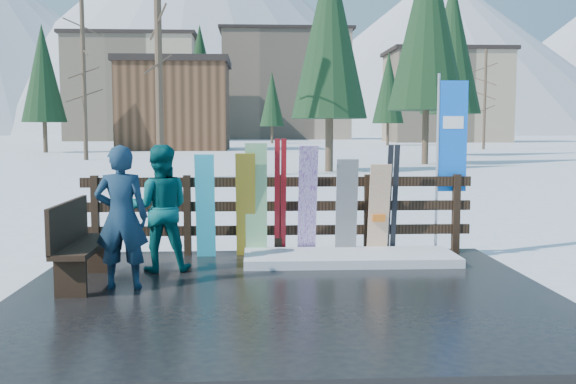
{
  "coord_description": "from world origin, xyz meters",
  "views": [
    {
      "loc": [
        -0.32,
        -6.95,
        1.87
      ],
      "look_at": [
        0.08,
        1.0,
        1.1
      ],
      "focal_mm": 40.0,
      "sensor_mm": 36.0,
      "label": 1
    }
  ],
  "objects": [
    {
      "name": "ski_pair_a",
      "position": [
        0.02,
        2.05,
        0.92
      ],
      "size": [
        0.16,
        0.33,
        1.67
      ],
      "color": "maroon",
      "rests_on": "deck"
    },
    {
      "name": "snow_patch",
      "position": [
        0.96,
        1.6,
        0.14
      ],
      "size": [
        2.87,
        1.0,
        0.12
      ],
      "primitive_type": "cube",
      "color": "white",
      "rests_on": "deck"
    },
    {
      "name": "snowboard_4",
      "position": [
        0.96,
        1.98,
        0.77
      ],
      "size": [
        0.3,
        0.21,
        1.39
      ],
      "primitive_type": "cube",
      "rotation": [
        0.13,
        0.0,
        0.0
      ],
      "color": "black",
      "rests_on": "deck"
    },
    {
      "name": "trees",
      "position": [
        3.92,
        49.58,
        5.62
      ],
      "size": [
        41.97,
        68.89,
        12.32
      ],
      "color": "#382B1E",
      "rests_on": "ground"
    },
    {
      "name": "snowboard_2",
      "position": [
        -0.46,
        1.98,
        0.82
      ],
      "size": [
        0.27,
        0.38,
        1.48
      ],
      "primitive_type": "cube",
      "rotation": [
        0.24,
        0.0,
        0.0
      ],
      "color": "yellow",
      "rests_on": "deck"
    },
    {
      "name": "resort_buildings",
      "position": [
        1.03,
        115.41,
        9.81
      ],
      "size": [
        73.0,
        87.6,
        22.6
      ],
      "color": "tan",
      "rests_on": "ground"
    },
    {
      "name": "ski_pair_b",
      "position": [
        1.62,
        2.05,
        0.87
      ],
      "size": [
        0.17,
        0.27,
        1.59
      ],
      "color": "black",
      "rests_on": "deck"
    },
    {
      "name": "snowboard_1",
      "position": [
        -0.32,
        1.98,
        0.89
      ],
      "size": [
        0.3,
        0.27,
        1.62
      ],
      "primitive_type": "cube",
      "rotation": [
        0.15,
        0.0,
        0.0
      ],
      "color": "white",
      "rests_on": "deck"
    },
    {
      "name": "snowboard_5",
      "position": [
        1.42,
        1.98,
        0.74
      ],
      "size": [
        0.29,
        0.29,
        1.32
      ],
      "primitive_type": "cube",
      "rotation": [
        0.2,
        0.0,
        0.0
      ],
      "color": "white",
      "rests_on": "deck"
    },
    {
      "name": "snowboard_0",
      "position": [
        -1.03,
        1.98,
        0.81
      ],
      "size": [
        0.27,
        0.25,
        1.46
      ],
      "primitive_type": "cube",
      "rotation": [
        0.15,
        0.0,
        0.0
      ],
      "color": "#2DBFDF",
      "rests_on": "deck"
    },
    {
      "name": "deck",
      "position": [
        0.0,
        0.0,
        0.04
      ],
      "size": [
        6.0,
        5.0,
        0.08
      ],
      "primitive_type": "cube",
      "color": "black",
      "rests_on": "ground"
    },
    {
      "name": "person_back",
      "position": [
        -1.54,
        1.19,
        0.88
      ],
      "size": [
        0.84,
        0.68,
        1.61
      ],
      "primitive_type": "imported",
      "rotation": [
        0.0,
        0.0,
        3.24
      ],
      "color": "#075053",
      "rests_on": "deck"
    },
    {
      "name": "person_front",
      "position": [
        -1.83,
        0.29,
        0.89
      ],
      "size": [
        0.6,
        0.4,
        1.63
      ],
      "primitive_type": "imported",
      "rotation": [
        0.0,
        0.0,
        3.16
      ],
      "color": "#183A4D",
      "rests_on": "deck"
    },
    {
      "name": "snowboard_3",
      "position": [
        0.41,
        1.98,
        0.87
      ],
      "size": [
        0.26,
        0.45,
        1.58
      ],
      "primitive_type": "cube",
      "rotation": [
        0.26,
        0.0,
        0.0
      ],
      "color": "white",
      "rests_on": "deck"
    },
    {
      "name": "mountains",
      "position": [
        -10.5,
        328.41,
        50.2
      ],
      "size": [
        520.0,
        260.0,
        120.0
      ],
      "color": "white",
      "rests_on": "ground"
    },
    {
      "name": "rental_flag",
      "position": [
        2.49,
        2.25,
        1.69
      ],
      "size": [
        0.45,
        0.04,
        2.6
      ],
      "color": "silver",
      "rests_on": "deck"
    },
    {
      "name": "bench",
      "position": [
        -2.38,
        0.5,
        0.6
      ],
      "size": [
        0.41,
        1.5,
        0.97
      ],
      "color": "black",
      "rests_on": "deck"
    },
    {
      "name": "ground",
      "position": [
        0.0,
        0.0,
        0.0
      ],
      "size": [
        700.0,
        700.0,
        0.0
      ],
      "primitive_type": "plane",
      "color": "white",
      "rests_on": "ground"
    },
    {
      "name": "fence",
      "position": [
        0.0,
        2.2,
        0.74
      ],
      "size": [
        5.6,
        0.1,
        1.15
      ],
      "color": "black",
      "rests_on": "deck"
    }
  ]
}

